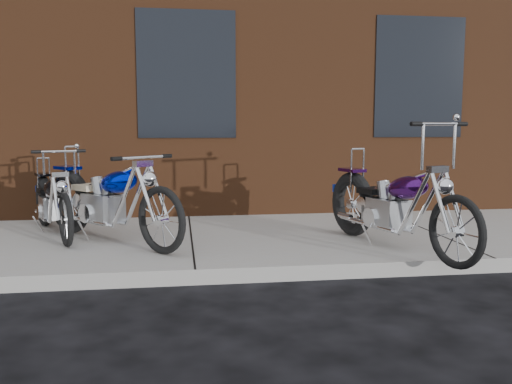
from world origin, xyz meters
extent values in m
plane|color=black|center=(0.00, 0.00, 0.00)|extent=(120.00, 120.00, 0.00)
cube|color=#A59C8E|center=(0.00, 1.50, 0.07)|extent=(22.00, 3.00, 0.15)
cube|color=#592F18|center=(0.00, 8.00, 4.00)|extent=(22.00, 10.00, 8.00)
torus|color=black|center=(1.98, 1.16, 0.54)|extent=(0.36, 0.79, 0.77)
torus|color=black|center=(2.44, -0.46, 0.50)|extent=(0.26, 0.69, 0.70)
cube|color=#ACB1B7|center=(2.16, 0.50, 0.53)|extent=(0.41, 0.50, 0.32)
ellipsoid|color=#3D105A|center=(2.25, 0.21, 0.84)|extent=(0.43, 0.65, 0.33)
cube|color=black|center=(2.09, 0.77, 0.74)|extent=(0.33, 0.36, 0.06)
cylinder|color=white|center=(2.40, -0.33, 0.78)|extent=(0.13, 0.31, 0.58)
cylinder|color=white|center=(2.36, -0.20, 1.49)|extent=(0.58, 0.19, 0.03)
cylinder|color=white|center=(2.00, 1.08, 0.95)|extent=(0.03, 0.03, 0.52)
cylinder|color=white|center=(2.22, 0.76, 0.39)|extent=(0.31, 0.94, 0.05)
torus|color=black|center=(-1.36, 1.84, 0.55)|extent=(0.64, 0.69, 0.79)
torus|color=black|center=(-0.21, 0.55, 0.51)|extent=(0.53, 0.58, 0.71)
cube|color=#ACB1B7|center=(-0.89, 1.31, 0.53)|extent=(0.52, 0.53, 0.33)
ellipsoid|color=#0014C2|center=(-0.69, 1.08, 0.85)|extent=(0.62, 0.64, 0.34)
cube|color=beige|center=(-1.09, 1.52, 0.75)|extent=(0.40, 0.40, 0.07)
cylinder|color=white|center=(-0.31, 0.65, 0.79)|extent=(0.25, 0.27, 0.59)
cylinder|color=white|center=(-0.40, 0.76, 1.15)|extent=(0.47, 0.43, 0.03)
cylinder|color=white|center=(-1.31, 1.77, 0.96)|extent=(0.03, 0.03, 0.53)
cylinder|color=white|center=(-0.96, 1.58, 0.39)|extent=(0.70, 0.77, 0.05)
torus|color=black|center=(-1.86, 2.39, 0.48)|extent=(0.37, 0.66, 0.66)
torus|color=black|center=(-1.32, 1.05, 0.45)|extent=(0.28, 0.58, 0.60)
cube|color=#ACB1B7|center=(-1.64, 1.85, 0.47)|extent=(0.38, 0.44, 0.28)
ellipsoid|color=black|center=(-1.54, 1.61, 0.74)|extent=(0.41, 0.56, 0.28)
cube|color=black|center=(-1.73, 2.07, 0.66)|extent=(0.30, 0.32, 0.06)
cylinder|color=white|center=(-1.36, 1.16, 0.69)|extent=(0.13, 0.26, 0.50)
cylinder|color=white|center=(-1.41, 1.26, 1.19)|extent=(0.48, 0.21, 0.03)
cylinder|color=white|center=(-1.83, 2.33, 0.83)|extent=(0.03, 0.03, 0.44)
cylinder|color=white|center=(-1.61, 2.08, 0.35)|extent=(0.35, 0.79, 0.04)
camera|label=1|loc=(-0.13, -4.91, 1.47)|focal=38.00mm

